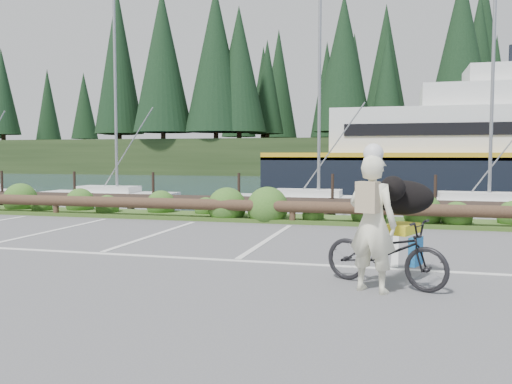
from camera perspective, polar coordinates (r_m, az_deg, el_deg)
ground at (r=9.59m, az=-1.47°, el=-6.81°), size 72.00×72.00×0.00m
harbor_backdrop at (r=87.55m, az=13.45°, el=2.71°), size 170.00×160.00×30.00m
vegetation_strip at (r=14.69m, az=4.38°, el=-2.85°), size 34.00×1.60×0.10m
log_rail at (r=14.01m, az=3.86°, el=-3.38°), size 32.00×0.30×0.60m
bicycle at (r=7.64m, az=13.46°, el=-6.17°), size 1.87×1.26×0.93m
cyclist at (r=7.20m, az=12.15°, el=-3.30°), size 0.77×0.65×1.79m
dog at (r=8.07m, az=15.21°, el=-0.56°), size 0.72×0.95×0.50m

